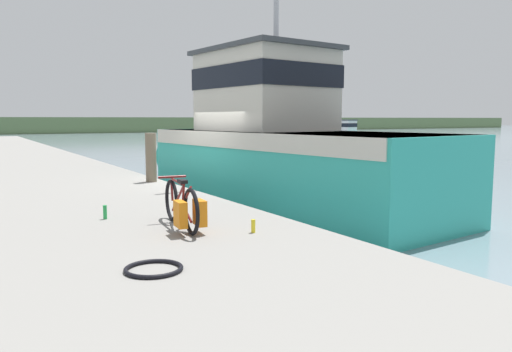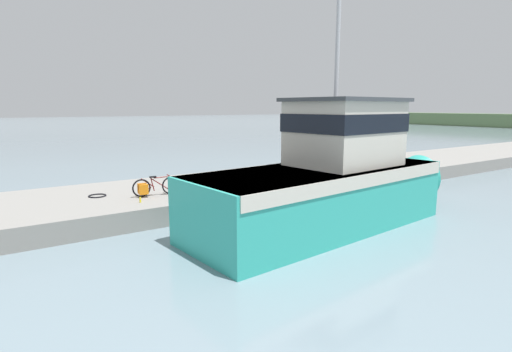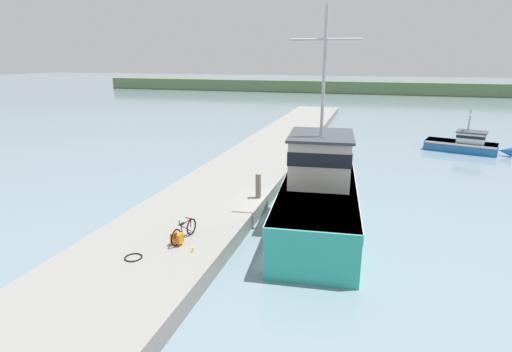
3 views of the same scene
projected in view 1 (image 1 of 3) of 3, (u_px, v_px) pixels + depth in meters
name	position (u px, v px, depth m)	size (l,w,h in m)	color
ground_plane	(205.00, 206.00, 13.31)	(320.00, 320.00, 0.00)	gray
dock_pier	(52.00, 206.00, 11.35)	(5.63, 80.00, 0.71)	gray
far_shoreline	(187.00, 125.00, 90.88)	(180.00, 5.00, 2.58)	#567047
fishing_boat_main	(277.00, 145.00, 13.40)	(4.19, 10.94, 9.55)	teal
boat_green_anchored	(345.00, 134.00, 48.48)	(1.59, 6.02, 2.26)	teal
boat_blue_far	(245.00, 143.00, 34.37)	(6.56, 3.45, 3.51)	#236BB2
bicycle_touring	(184.00, 207.00, 7.25)	(0.54, 1.73, 0.73)	black
mooring_post	(151.00, 157.00, 12.76)	(0.27, 0.27, 1.25)	#756651
hose_coil	(154.00, 269.00, 5.31)	(0.63, 0.63, 0.05)	black
water_bottle_by_bike	(253.00, 226.00, 7.08)	(0.06, 0.06, 0.19)	yellow
water_bottle_on_curb	(105.00, 212.00, 8.04)	(0.06, 0.06, 0.23)	green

